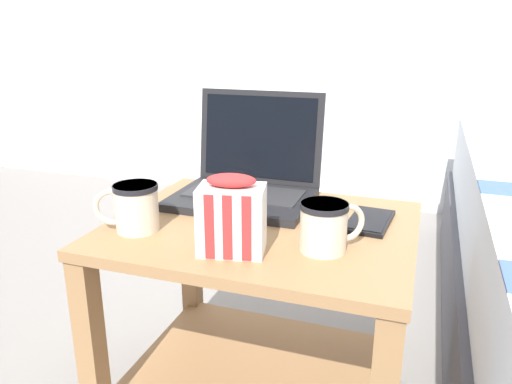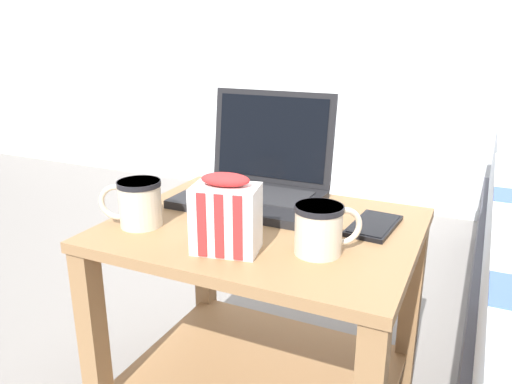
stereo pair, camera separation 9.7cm
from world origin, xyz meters
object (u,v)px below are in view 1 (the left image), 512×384
object	(u,v)px
laptop	(248,178)
cell_phone	(370,221)
mug_front_left	(135,205)
mug_front_right	(325,224)
snack_bag	(232,217)

from	to	relation	value
laptop	cell_phone	size ratio (longest dim) A/B	2.01
mug_front_left	cell_phone	xyz separation A→B (m)	(0.43, 0.19, -0.05)
mug_front_left	mug_front_right	xyz separation A→B (m)	(0.37, 0.03, -0.00)
snack_bag	cell_phone	xyz separation A→B (m)	(0.22, 0.22, -0.06)
snack_bag	cell_phone	bearing A→B (deg)	45.69
laptop	mug_front_right	size ratio (longest dim) A/B	2.80
laptop	mug_front_right	distance (m)	0.33
laptop	mug_front_right	world-z (taller)	laptop
mug_front_left	snack_bag	size ratio (longest dim) A/B	0.86
mug_front_right	cell_phone	world-z (taller)	mug_front_right
cell_phone	snack_bag	bearing A→B (deg)	-134.31
snack_bag	mug_front_left	bearing A→B (deg)	171.53
laptop	mug_front_right	bearing A→B (deg)	-45.18
cell_phone	mug_front_right	bearing A→B (deg)	-111.05
mug_front_right	cell_phone	size ratio (longest dim) A/B	0.72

